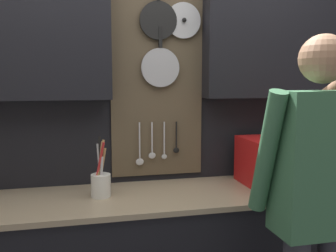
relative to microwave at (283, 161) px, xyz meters
name	(u,v)px	position (x,y,z in m)	size (l,w,h in m)	color
back_wall_unit	(170,84)	(-0.67, 0.25, 0.48)	(3.15, 0.20, 2.51)	black
microwave	(283,161)	(0.00, 0.00, 0.00)	(0.49, 0.40, 0.29)	red
utensil_crock	(101,182)	(-1.13, 0.00, -0.06)	(0.11, 0.11, 0.34)	white
person	(316,191)	(-0.21, -0.64, 0.01)	(0.54, 0.63, 1.74)	#383842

